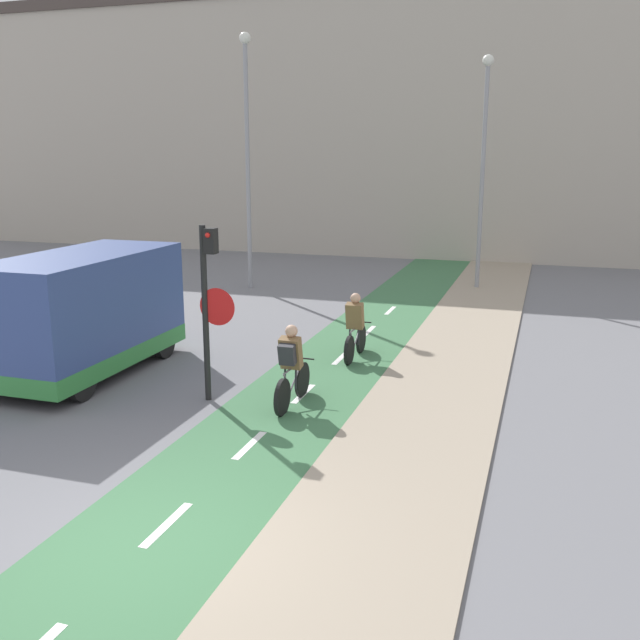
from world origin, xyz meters
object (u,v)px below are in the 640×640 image
(street_lamp_far, at_px, (247,139))
(street_lamp_sidewalk, at_px, (484,151))
(cyclist_near, at_px, (291,368))
(cyclist_far, at_px, (355,329))
(van, at_px, (85,316))
(traffic_light_pole, at_px, (209,294))

(street_lamp_far, distance_m, street_lamp_sidewalk, 7.50)
(cyclist_near, bearing_deg, street_lamp_sidewalk, 81.04)
(street_lamp_far, xyz_separation_m, cyclist_near, (5.23, -10.32, -4.08))
(cyclist_far, distance_m, van, 5.58)
(traffic_light_pole, bearing_deg, cyclist_near, 4.34)
(street_lamp_sidewalk, bearing_deg, cyclist_far, -100.34)
(cyclist_near, bearing_deg, street_lamp_far, 116.87)
(traffic_light_pole, distance_m, cyclist_far, 4.00)
(traffic_light_pole, xyz_separation_m, cyclist_near, (1.48, 0.11, -1.25))
(traffic_light_pole, distance_m, van, 3.28)
(traffic_light_pole, xyz_separation_m, van, (-3.12, 0.70, -0.76))
(street_lamp_sidewalk, xyz_separation_m, cyclist_near, (-1.96, -12.43, -3.72))
(cyclist_far, bearing_deg, cyclist_near, -94.98)
(street_lamp_far, distance_m, cyclist_near, 12.27)
(traffic_light_pole, height_order, cyclist_far, traffic_light_pole)
(van, bearing_deg, traffic_light_pole, -12.65)
(cyclist_near, xyz_separation_m, cyclist_far, (0.28, 3.23, -0.05))
(street_lamp_far, height_order, cyclist_far, street_lamp_far)
(traffic_light_pole, relative_size, cyclist_far, 1.96)
(cyclist_near, relative_size, van, 0.37)
(street_lamp_sidewalk, distance_m, cyclist_far, 10.08)
(traffic_light_pole, height_order, street_lamp_far, street_lamp_far)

